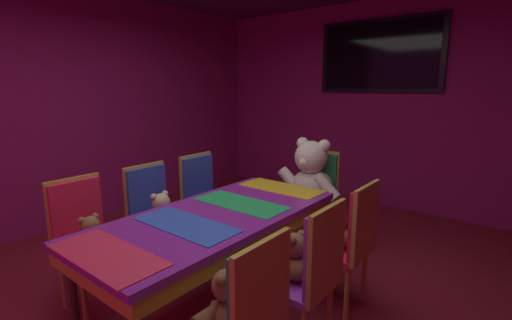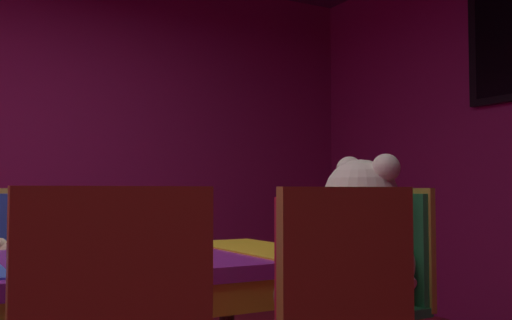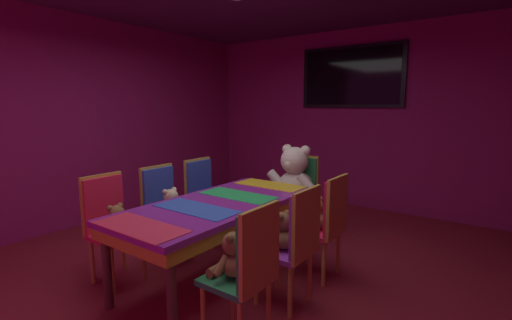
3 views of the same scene
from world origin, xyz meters
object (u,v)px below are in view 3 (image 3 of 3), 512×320
at_px(teddy_left_0, 117,221).
at_px(chair_left_2, 203,191).
at_px(banquet_table, 219,211).
at_px(teddy_left_1, 172,205).
at_px(chair_left_0, 108,217).
at_px(chair_right_1, 297,236).
at_px(teddy_right_2, 315,215).
at_px(throne_chair, 300,186).
at_px(chair_right_2, 329,217).
at_px(chair_left_1, 162,203).
at_px(chair_right_0, 250,262).
at_px(teddy_right_1, 281,233).
at_px(teddy_right_0, 233,257).
at_px(king_teddy_bear, 294,177).
at_px(wall_tv, 351,77).

distance_m(teddy_left_0, chair_left_2, 1.23).
distance_m(banquet_table, teddy_left_1, 0.67).
height_order(banquet_table, chair_left_0, chair_left_0).
bearing_deg(chair_right_1, teddy_right_2, -76.02).
bearing_deg(teddy_right_2, throne_chair, -54.51).
bearing_deg(banquet_table, chair_right_2, 35.35).
distance_m(chair_left_1, throne_chair, 1.73).
height_order(chair_left_2, chair_right_0, same).
bearing_deg(throne_chair, teddy_right_1, 23.82).
distance_m(chair_left_2, throne_chair, 1.23).
relative_size(chair_left_0, teddy_right_0, 2.89).
relative_size(teddy_left_0, teddy_right_0, 0.86).
bearing_deg(teddy_right_0, chair_right_0, -180.00).
distance_m(teddy_left_0, king_teddy_bear, 2.09).
relative_size(teddy_right_1, teddy_right_2, 1.03).
height_order(chair_left_0, king_teddy_bear, king_teddy_bear).
xyz_separation_m(chair_right_0, chair_right_2, (0.01, 1.19, 0.00)).
height_order(banquet_table, teddy_left_1, teddy_left_1).
xyz_separation_m(banquet_table, teddy_left_0, (-0.69, -0.59, -0.08)).
distance_m(banquet_table, chair_right_1, 0.83).
xyz_separation_m(chair_left_1, teddy_right_0, (1.48, -0.61, -0.00)).
xyz_separation_m(chair_left_1, king_teddy_bear, (0.81, 1.36, 0.15)).
height_order(teddy_left_0, chair_right_1, chair_right_1).
bearing_deg(wall_tv, teddy_right_0, -79.75).
bearing_deg(throne_chair, chair_right_0, 20.86).
xyz_separation_m(chair_left_1, teddy_right_1, (1.49, -0.02, -0.00)).
bearing_deg(chair_right_0, chair_left_1, -20.70).
relative_size(teddy_right_1, wall_tv, 0.20).
height_order(chair_left_0, chair_right_0, same).
relative_size(chair_right_2, king_teddy_bear, 1.37).
relative_size(chair_left_2, wall_tv, 0.60).
relative_size(chair_left_1, teddy_right_0, 2.89).
bearing_deg(banquet_table, teddy_right_2, 40.71).
relative_size(chair_right_2, throne_chair, 1.00).
bearing_deg(chair_left_1, teddy_left_1, 0.00).
xyz_separation_m(teddy_left_1, teddy_right_2, (1.35, 0.57, -0.00)).
relative_size(king_teddy_bear, wall_tv, 0.44).
relative_size(banquet_table, wall_tv, 1.23).
bearing_deg(banquet_table, chair_left_0, -144.59).
relative_size(chair_left_2, chair_right_0, 1.00).
bearing_deg(chair_right_1, chair_right_0, 88.76).
distance_m(chair_left_1, wall_tv, 3.51).
bearing_deg(teddy_right_0, banquet_table, -41.80).
distance_m(chair_left_0, king_teddy_bear, 2.14).
relative_size(chair_right_0, chair_right_1, 1.00).
height_order(chair_left_0, wall_tv, wall_tv).
bearing_deg(teddy_right_1, teddy_right_0, 88.72).
height_order(chair_left_0, chair_right_2, same).
height_order(teddy_left_1, chair_right_0, chair_right_0).
relative_size(teddy_right_0, teddy_right_2, 1.05).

